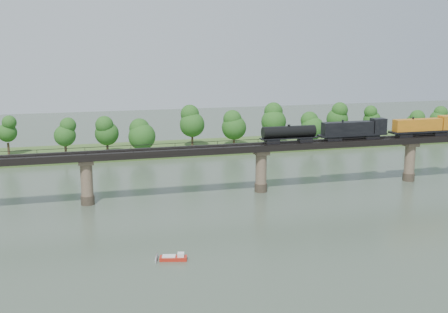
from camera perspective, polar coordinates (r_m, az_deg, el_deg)
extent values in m
plane|color=#394738|center=(107.11, 9.09, -7.58)|extent=(400.00, 400.00, 0.00)
cube|color=#355321|center=(185.03, -1.86, 0.96)|extent=(300.00, 24.00, 1.60)
cylinder|color=#473A2D|center=(126.39, -13.68, -4.31)|extent=(3.00, 3.00, 2.00)
cylinder|color=#79634F|center=(125.26, -13.78, -2.33)|extent=(2.60, 2.60, 9.00)
cube|color=#79634F|center=(124.38, -13.86, -0.54)|extent=(3.20, 3.20, 1.00)
cylinder|color=#473A2D|center=(133.44, 3.76, -3.16)|extent=(3.00, 3.00, 2.00)
cylinder|color=#79634F|center=(132.37, 3.79, -1.27)|extent=(2.60, 2.60, 9.00)
cube|color=#79634F|center=(131.54, 3.81, 0.43)|extent=(3.20, 3.20, 1.00)
cylinder|color=#473A2D|center=(151.13, 18.24, -1.97)|extent=(3.00, 3.00, 2.00)
cylinder|color=#79634F|center=(150.18, 18.35, -0.30)|extent=(2.60, 2.60, 9.00)
cube|color=#79634F|center=(149.45, 18.44, 1.20)|extent=(3.20, 3.20, 1.00)
cube|color=black|center=(131.30, 3.82, 0.96)|extent=(220.00, 5.00, 1.50)
cube|color=black|center=(130.46, 3.93, 1.26)|extent=(220.00, 0.12, 0.16)
cube|color=black|center=(131.85, 3.71, 1.37)|extent=(220.00, 0.12, 0.16)
cube|color=black|center=(128.82, 4.18, 1.40)|extent=(220.00, 0.10, 0.10)
cube|color=black|center=(133.28, 3.48, 1.76)|extent=(220.00, 0.10, 0.10)
cube|color=black|center=(128.88, 4.17, 1.25)|extent=(0.08, 0.08, 0.70)
cube|color=black|center=(133.34, 3.48, 1.61)|extent=(0.08, 0.08, 0.70)
cylinder|color=#382619|center=(179.60, -21.04, 0.72)|extent=(0.70, 0.70, 3.71)
sphere|color=#1A4C15|center=(178.80, -21.16, 2.28)|extent=(5.67, 5.67, 5.67)
sphere|color=#1A4C15|center=(178.37, -21.23, 3.26)|extent=(4.25, 4.25, 4.25)
cylinder|color=#382619|center=(170.98, -15.77, 0.51)|extent=(0.70, 0.70, 3.51)
sphere|color=#1A4C15|center=(170.18, -15.86, 2.06)|extent=(6.31, 6.31, 6.31)
sphere|color=#1A4C15|center=(169.74, -15.91, 3.03)|extent=(4.73, 4.73, 4.73)
cylinder|color=#382619|center=(173.79, -11.76, 0.85)|extent=(0.70, 0.70, 3.34)
sphere|color=#1A4C15|center=(173.04, -11.82, 2.30)|extent=(7.18, 7.18, 7.18)
sphere|color=#1A4C15|center=(172.62, -11.85, 3.22)|extent=(5.39, 5.39, 5.39)
cylinder|color=#382619|center=(172.14, -8.29, 0.79)|extent=(0.70, 0.70, 2.83)
sphere|color=#1A4C15|center=(171.49, -8.33, 2.02)|extent=(8.26, 8.26, 8.26)
sphere|color=#1A4C15|center=(171.12, -8.35, 2.80)|extent=(6.19, 6.19, 6.19)
cylinder|color=#382619|center=(181.19, -3.24, 1.61)|extent=(0.70, 0.70, 3.96)
sphere|color=#1A4C15|center=(180.35, -3.26, 3.27)|extent=(8.07, 8.07, 8.07)
sphere|color=#1A4C15|center=(179.90, -3.27, 4.31)|extent=(6.05, 6.05, 6.05)
cylinder|color=#382619|center=(183.11, 1.01, 1.62)|extent=(0.70, 0.70, 3.27)
sphere|color=#1A4C15|center=(182.41, 1.02, 2.97)|extent=(8.03, 8.03, 8.03)
sphere|color=#1A4C15|center=(182.02, 1.02, 3.82)|extent=(6.02, 6.02, 6.02)
cylinder|color=#382619|center=(188.59, 5.04, 1.97)|extent=(0.70, 0.70, 3.92)
sphere|color=#1A4C15|center=(187.80, 5.06, 3.55)|extent=(8.29, 8.29, 8.29)
sphere|color=#1A4C15|center=(187.37, 5.08, 4.53)|extent=(6.21, 6.21, 6.21)
cylinder|color=#382619|center=(186.48, 8.93, 1.63)|extent=(0.70, 0.70, 3.02)
sphere|color=#1A4C15|center=(185.84, 8.97, 2.85)|extent=(7.74, 7.74, 7.74)
sphere|color=#1A4C15|center=(185.48, 9.00, 3.62)|extent=(5.80, 5.80, 5.80)
cylinder|color=#382619|center=(199.81, 11.37, 2.31)|extent=(0.70, 0.70, 3.80)
sphere|color=#1A4C15|center=(199.08, 11.43, 3.75)|extent=(7.47, 7.47, 7.47)
sphere|color=#1A4C15|center=(198.68, 11.47, 4.66)|extent=(5.60, 5.60, 5.60)
cylinder|color=#382619|center=(206.54, 14.73, 2.40)|extent=(0.70, 0.70, 3.38)
sphere|color=#1A4C15|center=(205.90, 14.80, 3.64)|extent=(6.23, 6.23, 6.23)
sphere|color=#1A4C15|center=(205.54, 14.84, 4.41)|extent=(4.67, 4.67, 4.67)
cylinder|color=#382619|center=(209.06, 18.82, 2.18)|extent=(0.70, 0.70, 2.77)
sphere|color=#1A4C15|center=(208.52, 18.89, 3.18)|extent=(7.04, 7.04, 7.04)
sphere|color=#1A4C15|center=(208.22, 18.93, 3.81)|extent=(5.28, 5.28, 5.28)
cylinder|color=#382619|center=(220.85, 20.93, 2.53)|extent=(0.70, 0.70, 2.94)
sphere|color=#1A4C15|center=(220.32, 21.00, 3.54)|extent=(6.73, 6.73, 6.73)
sphere|color=#1A4C15|center=(220.03, 21.04, 4.17)|extent=(5.05, 5.05, 5.05)
cube|color=black|center=(153.67, 21.00, 2.25)|extent=(3.71, 2.22, 1.02)
cube|color=black|center=(147.86, 17.82, 2.12)|extent=(3.71, 2.22, 1.02)
cube|color=black|center=(150.61, 19.46, 2.43)|extent=(17.61, 2.78, 0.46)
cube|color=#C97018|center=(149.58, 19.06, 3.06)|extent=(12.98, 2.50, 2.97)
cube|color=#C97018|center=(154.40, 21.63, 3.23)|extent=(3.34, 2.78, 3.52)
cylinder|color=black|center=(150.69, 19.44, 2.24)|extent=(5.56, 1.30, 1.30)
cube|color=black|center=(143.01, 14.70, 1.99)|extent=(3.71, 2.22, 1.02)
cube|color=black|center=(138.19, 11.04, 1.83)|extent=(3.71, 2.22, 1.02)
cube|color=black|center=(140.43, 12.92, 2.18)|extent=(17.61, 2.78, 0.46)
cube|color=black|center=(139.51, 12.44, 2.85)|extent=(12.98, 2.50, 2.97)
cube|color=black|center=(143.55, 15.40, 3.06)|extent=(3.34, 2.78, 3.52)
cylinder|color=black|center=(140.51, 12.91, 1.97)|extent=(5.56, 1.30, 1.30)
cube|color=black|center=(135.07, 8.22, 1.71)|extent=(3.24, 2.04, 1.02)
cube|color=black|center=(131.96, 4.90, 1.55)|extent=(3.24, 2.04, 1.02)
cube|color=black|center=(133.36, 6.59, 1.89)|extent=(13.90, 2.22, 0.28)
cylinder|color=black|center=(133.12, 6.60, 2.52)|extent=(12.98, 2.78, 2.78)
cylinder|color=black|center=(132.89, 6.62, 3.15)|extent=(0.65, 0.65, 0.46)
cube|color=#B02114|center=(93.14, -5.18, -10.26)|extent=(4.70, 2.65, 0.62)
cube|color=white|center=(93.06, -5.62, -10.05)|extent=(2.39, 1.82, 0.22)
cube|color=white|center=(92.83, -4.41, -9.91)|extent=(1.30, 1.30, 0.62)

